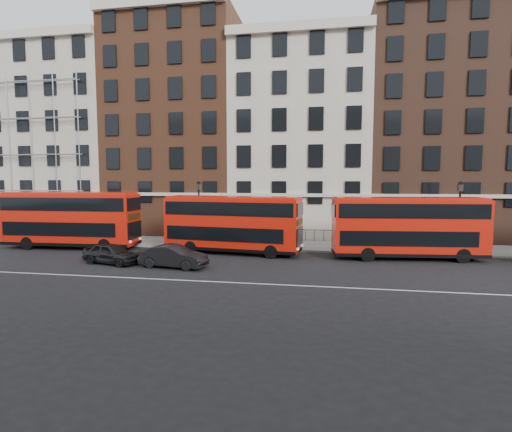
% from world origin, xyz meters
% --- Properties ---
extents(ground, '(120.00, 120.00, 0.00)m').
position_xyz_m(ground, '(0.00, 0.00, 0.00)').
color(ground, black).
rests_on(ground, ground).
extents(pavement, '(80.00, 5.00, 0.15)m').
position_xyz_m(pavement, '(0.00, 10.50, 0.07)').
color(pavement, gray).
rests_on(pavement, ground).
extents(kerb, '(80.00, 0.30, 0.16)m').
position_xyz_m(kerb, '(0.00, 8.00, 0.08)').
color(kerb, gray).
rests_on(kerb, ground).
extents(road_centre_line, '(70.00, 0.12, 0.01)m').
position_xyz_m(road_centre_line, '(0.00, -2.00, 0.01)').
color(road_centre_line, white).
rests_on(road_centre_line, ground).
extents(building_terrace, '(64.00, 11.95, 22.00)m').
position_xyz_m(building_terrace, '(-0.31, 17.88, 10.24)').
color(building_terrace, '#AEA696').
rests_on(building_terrace, ground).
extents(bus_a, '(10.96, 2.99, 4.57)m').
position_xyz_m(bus_a, '(-17.82, 6.40, 2.45)').
color(bus_a, red).
rests_on(bus_a, ground).
extents(bus_b, '(10.49, 3.69, 4.32)m').
position_xyz_m(bus_b, '(-4.39, 6.41, 2.32)').
color(bus_b, red).
rests_on(bus_b, ground).
extents(bus_c, '(10.52, 3.51, 4.34)m').
position_xyz_m(bus_c, '(8.19, 6.40, 2.33)').
color(bus_c, red).
rests_on(bus_c, ground).
extents(car_rear, '(4.31, 2.56, 1.37)m').
position_xyz_m(car_rear, '(-11.38, 1.40, 0.69)').
color(car_rear, black).
rests_on(car_rear, ground).
extents(car_front, '(4.51, 2.09, 1.43)m').
position_xyz_m(car_front, '(-6.91, 1.00, 0.71)').
color(car_front, black).
rests_on(car_front, ground).
extents(lamp_post_left, '(0.44, 0.44, 5.33)m').
position_xyz_m(lamp_post_left, '(-7.86, 9.18, 3.08)').
color(lamp_post_left, black).
rests_on(lamp_post_left, pavement).
extents(lamp_post_right, '(0.44, 0.44, 5.33)m').
position_xyz_m(lamp_post_right, '(12.13, 8.41, 3.08)').
color(lamp_post_right, black).
rests_on(lamp_post_right, pavement).
extents(iron_railings, '(6.60, 0.06, 1.00)m').
position_xyz_m(iron_railings, '(0.00, 12.70, 0.65)').
color(iron_railings, black).
rests_on(iron_railings, pavement).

